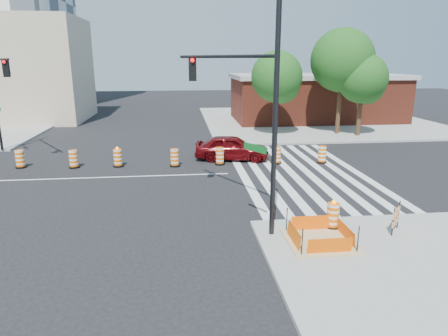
{
  "coord_description": "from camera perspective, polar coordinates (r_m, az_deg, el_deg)",
  "views": [
    {
      "loc": [
        4.45,
        -20.79,
        6.06
      ],
      "look_at": [
        6.35,
        -3.91,
        1.4
      ],
      "focal_mm": 32.0,
      "sensor_mm": 36.0,
      "label": 1
    }
  ],
  "objects": [
    {
      "name": "median_drum_8",
      "position": [
        24.63,
        13.84,
        1.79
      ],
      "size": [
        0.6,
        0.6,
        1.02
      ],
      "color": "black",
      "rests_on": "ground"
    },
    {
      "name": "barricade",
      "position": [
        15.31,
        23.38,
        -6.41
      ],
      "size": [
        0.61,
        0.69,
        1.04
      ],
      "rotation": [
        0.0,
        0.0,
        0.85
      ],
      "color": "#F86705",
      "rests_on": "ground"
    },
    {
      "name": "red_coupe",
      "position": [
        24.66,
        1.15,
        2.94
      ],
      "size": [
        4.77,
        2.6,
        1.54
      ],
      "primitive_type": "imported",
      "rotation": [
        0.0,
        0.0,
        1.39
      ],
      "color": "#52070A",
      "rests_on": "ground"
    },
    {
      "name": "pit_drum",
      "position": [
        14.93,
        15.28,
        -6.7
      ],
      "size": [
        0.55,
        0.55,
        1.08
      ],
      "color": "black",
      "rests_on": "ground"
    },
    {
      "name": "ground",
      "position": [
        22.11,
        -17.77,
        -1.32
      ],
      "size": [
        120.0,
        120.0,
        0.0
      ],
      "primitive_type": "plane",
      "color": "black",
      "rests_on": "ground"
    },
    {
      "name": "median_drum_3",
      "position": [
        24.42,
        -20.69,
        1.12
      ],
      "size": [
        0.6,
        0.6,
        1.02
      ],
      "color": "black",
      "rests_on": "ground"
    },
    {
      "name": "lane_centerline",
      "position": [
        22.11,
        -17.77,
        -1.31
      ],
      "size": [
        14.0,
        0.12,
        0.01
      ],
      "primitive_type": "cube",
      "color": "silver",
      "rests_on": "ground"
    },
    {
      "name": "tree_north_c",
      "position": [
        31.82,
        7.59,
        12.4
      ],
      "size": [
        3.94,
        3.94,
        6.71
      ],
      "color": "#382314",
      "rests_on": "ground"
    },
    {
      "name": "brick_storefront",
      "position": [
        41.26,
        12.98,
        9.75
      ],
      "size": [
        16.5,
        8.5,
        4.6
      ],
      "color": "maroon",
      "rests_on": "ground"
    },
    {
      "name": "crosswalk_east",
      "position": [
        22.61,
        10.54,
        -0.46
      ],
      "size": [
        6.75,
        13.5,
        0.01
      ],
      "color": "silver",
      "rests_on": "ground"
    },
    {
      "name": "median_drum_2",
      "position": [
        25.67,
        -27.11,
        1.07
      ],
      "size": [
        0.6,
        0.6,
        1.02
      ],
      "color": "black",
      "rests_on": "ground"
    },
    {
      "name": "excavation_pit",
      "position": [
        13.92,
        13.5,
        -9.91
      ],
      "size": [
        2.2,
        2.2,
        0.9
      ],
      "color": "tan",
      "rests_on": "ground"
    },
    {
      "name": "median_drum_5",
      "position": [
        23.33,
        -7.05,
        1.38
      ],
      "size": [
        0.6,
        0.6,
        1.02
      ],
      "color": "black",
      "rests_on": "ground"
    },
    {
      "name": "sidewalk_ne",
      "position": [
        41.52,
        12.8,
        6.67
      ],
      "size": [
        22.0,
        22.0,
        0.15
      ],
      "primitive_type": "cube",
      "color": "gray",
      "rests_on": "ground"
    },
    {
      "name": "beige_midrise",
      "position": [
        45.86,
        -28.12,
        12.26
      ],
      "size": [
        14.0,
        10.0,
        10.0
      ],
      "primitive_type": "cube",
      "color": "#BCA990",
      "rests_on": "ground"
    },
    {
      "name": "tree_north_e",
      "position": [
        33.37,
        19.19,
        11.63
      ],
      "size": [
        3.87,
        3.84,
        6.53
      ],
      "color": "#382314",
      "rests_on": "ground"
    },
    {
      "name": "median_drum_4",
      "position": [
        23.89,
        -14.92,
        1.32
      ],
      "size": [
        0.6,
        0.6,
        1.18
      ],
      "color": "black",
      "rests_on": "ground"
    },
    {
      "name": "tree_north_d",
      "position": [
        33.77,
        16.57,
        14.05
      ],
      "size": [
        4.96,
        4.96,
        8.43
      ],
      "color": "#382314",
      "rests_on": "ground"
    },
    {
      "name": "median_drum_6",
      "position": [
        23.57,
        -0.59,
        1.64
      ],
      "size": [
        0.6,
        0.6,
        1.02
      ],
      "color": "black",
      "rests_on": "ground"
    },
    {
      "name": "signal_pole_se",
      "position": [
        14.23,
        2.83,
        10.03
      ],
      "size": [
        3.07,
        5.12,
        7.73
      ],
      "rotation": [
        0.0,
        0.0,
        2.1
      ],
      "color": "black",
      "rests_on": "ground"
    },
    {
      "name": "median_drum_7",
      "position": [
        23.99,
        7.53,
        1.75
      ],
      "size": [
        0.6,
        0.6,
        1.02
      ],
      "color": "black",
      "rests_on": "ground"
    }
  ]
}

